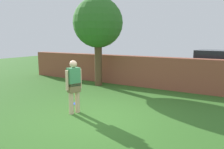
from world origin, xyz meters
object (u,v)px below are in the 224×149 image
Objects in this scene: person at (74,84)px; car at (219,69)px; tree at (98,24)px; frisbee_blue at (76,104)px.

person is 0.37× the size of car.
frisbee_blue is (1.05, -2.98, -2.94)m from tree.
person is at bearing -66.25° from tree.
tree is 4.32m from frisbee_blue.
frisbee_blue is at bearing 56.83° from person.
tree reaches higher than car.
car reaches higher than frisbee_blue.
tree is 2.57× the size of person.
person is (1.64, -3.72, -2.06)m from tree.
frisbee_blue is at bearing -70.52° from tree.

